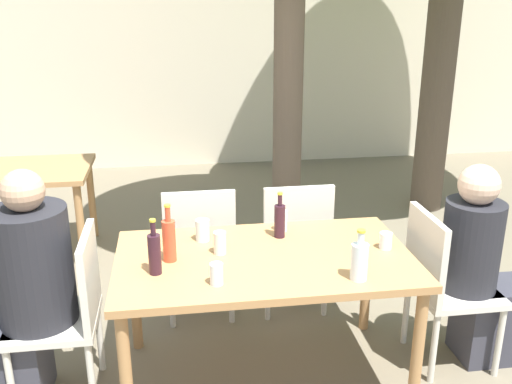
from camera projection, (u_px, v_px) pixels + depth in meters
name	position (u px, v px, depth m)	size (l,w,h in m)	color
ground_plane	(264.00, 375.00, 3.20)	(30.00, 30.00, 0.00)	#706651
cafe_building_wall	(206.00, 50.00, 6.78)	(10.00, 0.08, 2.80)	beige
dining_table_front	(264.00, 269.00, 2.98)	(1.54, 0.89, 0.74)	#B27F4C
dining_table_back	(4.00, 181.00, 4.46)	(1.32, 0.78, 0.74)	#B27F4C
patio_chair_0	(70.00, 307.00, 2.89)	(0.44, 0.44, 0.91)	beige
patio_chair_1	(442.00, 280.00, 3.17)	(0.44, 0.44, 0.91)	beige
patio_chair_2	(199.00, 244.00, 3.62)	(0.44, 0.44, 0.91)	beige
patio_chair_3	(294.00, 239.00, 3.71)	(0.44, 0.44, 0.91)	beige
person_seated_0	(21.00, 302.00, 2.84)	(0.59, 0.38, 1.26)	#383842
person_seated_1	(482.00, 276.00, 3.20)	(0.56, 0.32, 1.18)	#383842
wine_bottle_0	(155.00, 253.00, 2.74)	(0.06, 0.06, 0.28)	#331923
water_bottle_1	(359.00, 260.00, 2.69)	(0.08, 0.08, 0.25)	silver
soda_bottle_2	(169.00, 239.00, 2.87)	(0.07, 0.07, 0.31)	#DB4C2D
wine_bottle_3	(280.00, 220.00, 3.16)	(0.06, 0.06, 0.26)	#331923
drinking_glass_0	(202.00, 230.00, 3.13)	(0.08, 0.08, 0.12)	silver
drinking_glass_1	(282.00, 221.00, 3.26)	(0.06, 0.06, 0.12)	silver
drinking_glass_2	(220.00, 243.00, 2.97)	(0.07, 0.07, 0.12)	silver
drinking_glass_3	(216.00, 274.00, 2.66)	(0.06, 0.06, 0.11)	silver
drinking_glass_4	(386.00, 241.00, 3.04)	(0.07, 0.07, 0.09)	white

